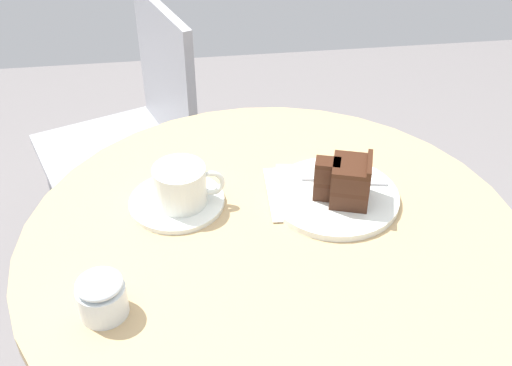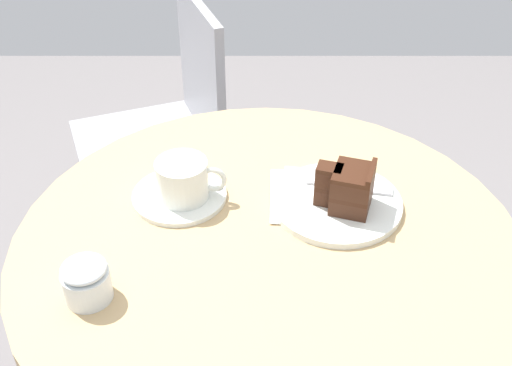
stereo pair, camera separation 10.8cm
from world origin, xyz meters
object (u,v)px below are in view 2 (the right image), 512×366
Objects in this scene: saucer at (178,196)px; coffee_cup at (182,179)px; cake_plate at (335,203)px; cake_slice at (347,188)px; sugar_pot at (85,281)px; fork at (358,188)px; napkin at (319,197)px; cafe_chair at (170,120)px; teaspoon at (203,182)px.

coffee_cup is (0.01, -0.01, 0.04)m from saucer.
cake_slice reaches higher than cake_plate.
saucer is at bearing 64.97° from sugar_pot.
fork is 0.07m from napkin.
sugar_pot is (-0.42, -0.24, 0.02)m from fork.
sugar_pot reaches higher than cake_plate.
cake_plate is 0.83m from cafe_chair.
napkin is 0.24× the size of cafe_chair.
cake_slice is 0.53× the size of napkin.
fork reaches higher than saucer.
cafe_chair is 0.95m from sugar_pot.
coffee_cup is 0.15× the size of cafe_chair.
cake_slice is at bearing 8.26° from cafe_chair.
saucer is 0.20× the size of cafe_chair.
cake_slice is 0.07m from napkin.
coffee_cup is at bearing 173.46° from cake_slice.
sugar_pot is (-0.35, -0.23, 0.03)m from napkin.
teaspoon is 0.11× the size of cafe_chair.
cake_plate is 3.21× the size of sugar_pot.
cafe_chair reaches higher than sugar_pot.
fork reaches higher than napkin.
coffee_cup reaches higher than teaspoon.
coffee_cup is at bearing -102.16° from teaspoon.
cake_slice reaches higher than saucer.
teaspoon reaches higher than cake_plate.
coffee_cup is 1.74× the size of sugar_pot.
napkin is (-0.04, 0.04, -0.05)m from cake_slice.
coffee_cup is 0.75m from cafe_chair.
coffee_cup is 0.62× the size of napkin.
teaspoon is 0.46× the size of napkin.
cake_slice is at bearing -41.32° from napkin.
teaspoon is (0.04, 0.03, 0.01)m from saucer.
cake_plate is at bearing 133.92° from cake_slice.
cake_plate reaches higher than saucer.
saucer is 0.26m from sugar_pot.
cake_slice is 1.49× the size of sugar_pot.
sugar_pot is at bearing -146.88° from napkin.
saucer is 0.84× the size of napkin.
sugar_pot is (-0.12, -0.23, -0.01)m from coffee_cup.
napkin is (0.20, -0.03, -0.01)m from teaspoon.
sugar_pot is at bearing -115.03° from saucer.
cake_slice reaches higher than teaspoon.
sugar_pot is (-0.00, -0.91, 0.29)m from cafe_chair.
fork is 0.18× the size of cafe_chair.
coffee_cup is at bearing 176.47° from cake_plate.
sugar_pot reaches higher than saucer.
cafe_chair is at bearing 132.97° from teaspoon.
coffee_cup is at bearing -10.91° from cafe_chair.
teaspoon is at bearing 167.26° from cake_plate.
cafe_chair is at bearing 117.25° from napkin.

